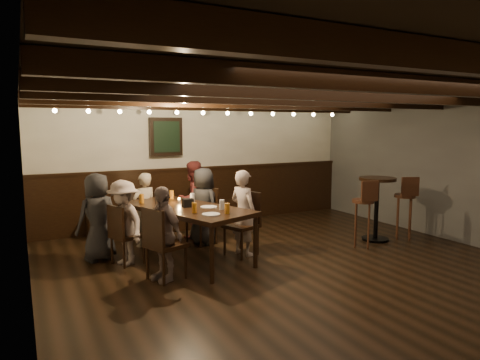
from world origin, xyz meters
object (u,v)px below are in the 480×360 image
dining_table (186,211)px  bar_stool_left (363,222)px  chair_right_far (242,236)px  person_bench_centre (144,210)px  chair_left_far (165,257)px  person_right_near (204,206)px  person_bench_left (98,217)px  person_left_near (124,223)px  chair_left_near (127,246)px  chair_right_near (202,227)px  person_left_far (163,234)px  bar_stool_right (404,216)px  person_bench_right (193,199)px  person_right_far (243,213)px  high_top_table (377,199)px

dining_table → bar_stool_left: bar_stool_left is taller
chair_right_far → person_bench_centre: size_ratio=0.80×
chair_left_far → person_right_near: size_ratio=0.74×
chair_left_far → person_bench_left: size_ratio=0.73×
chair_right_far → person_left_near: 1.75m
chair_left_near → person_bench_centre: person_bench_centre is taller
chair_right_near → person_left_far: size_ratio=0.77×
chair_right_near → person_left_near: size_ratio=0.77×
bar_stool_right → person_right_near: bearing=178.2°
bar_stool_right → person_left_near: bearing=-169.5°
chair_left_near → person_bench_right: bearing=105.5°
person_left_near → person_right_far: size_ratio=0.93×
chair_left_far → chair_right_near: size_ratio=1.01×
bar_stool_left → person_right_far: bearing=172.5°
bar_stool_right → bar_stool_left: bearing=-156.4°
person_bench_left → person_bench_right: 1.80m
person_bench_centre → person_left_far: bearing=63.4°
high_top_table → chair_left_far: bearing=-177.5°
dining_table → person_bench_left: size_ratio=1.79×
chair_left_near → person_right_far: 1.77m
high_top_table → bar_stool_right: (0.50, -0.16, -0.30)m
person_left_near → person_left_far: bearing=0.0°
person_right_near → dining_table: bearing=121.0°
chair_left_near → person_bench_centre: size_ratio=0.71×
chair_left_near → chair_right_far: (1.66, -0.37, 0.03)m
chair_left_near → chair_right_far: bearing=58.0°
dining_table → chair_right_near: size_ratio=2.48×
person_right_near → chair_right_near: bearing=90.0°
bar_stool_right → high_top_table: bearing=-176.6°
person_bench_centre → person_bench_right: bearing=170.5°
person_bench_centre → bar_stool_right: (4.10, -1.65, -0.19)m
chair_left_near → bar_stool_left: bearing=56.6°
person_bench_right → bar_stool_left: bearing=120.5°
chair_left_far → high_top_table: bearing=73.1°
chair_left_near → chair_right_near: chair_right_near is taller
chair_left_near → person_left_near: bearing=-90.0°
person_bench_right → bar_stool_left: 2.89m
chair_left_far → person_bench_left: (-0.62, 1.21, 0.35)m
chair_left_near → person_left_near: size_ratio=0.71×
person_bench_centre → high_top_table: size_ratio=1.11×
chair_right_far → bar_stool_left: 2.00m
dining_table → person_left_near: 0.88m
person_bench_left → person_left_far: 1.36m
dining_table → chair_left_far: size_ratio=2.44×
chair_left_far → person_bench_centre: (0.18, 1.65, 0.31)m
chair_right_far → chair_left_far: bearing=90.0°
person_right_far → person_bench_right: bearing=-6.3°
chair_right_near → person_right_far: 0.97m
person_bench_centre → person_right_far: (1.21, -1.17, 0.05)m
chair_right_near → chair_right_far: chair_right_far is taller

